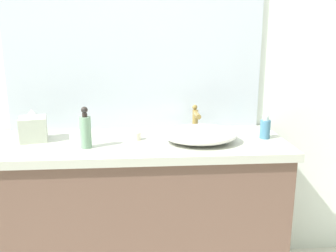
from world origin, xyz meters
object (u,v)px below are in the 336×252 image
object	(u,v)px
sink_basin	(200,134)
lotion_bottle	(265,128)
soap_dispenser	(86,130)
candle_jar	(136,136)
tissue_box	(33,127)

from	to	relation	value
sink_basin	lotion_bottle	bearing A→B (deg)	7.58
soap_dispenser	candle_jar	xyz separation A→B (m)	(0.24, 0.12, -0.07)
soap_dispenser	candle_jar	bearing A→B (deg)	26.39
sink_basin	lotion_bottle	xyz separation A→B (m)	(0.35, 0.05, 0.01)
lotion_bottle	candle_jar	world-z (taller)	lotion_bottle
sink_basin	candle_jar	size ratio (longest dim) A/B	7.75
tissue_box	sink_basin	bearing A→B (deg)	-6.62
sink_basin	candle_jar	xyz separation A→B (m)	(-0.32, 0.07, -0.02)
tissue_box	candle_jar	bearing A→B (deg)	-2.87
soap_dispenser	candle_jar	world-z (taller)	soap_dispenser
sink_basin	lotion_bottle	distance (m)	0.35
lotion_bottle	sink_basin	bearing A→B (deg)	-172.42
lotion_bottle	tissue_box	xyz separation A→B (m)	(-1.19, 0.05, 0.02)
lotion_bottle	soap_dispenser	bearing A→B (deg)	-174.18
sink_basin	tissue_box	size ratio (longest dim) A/B	2.34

